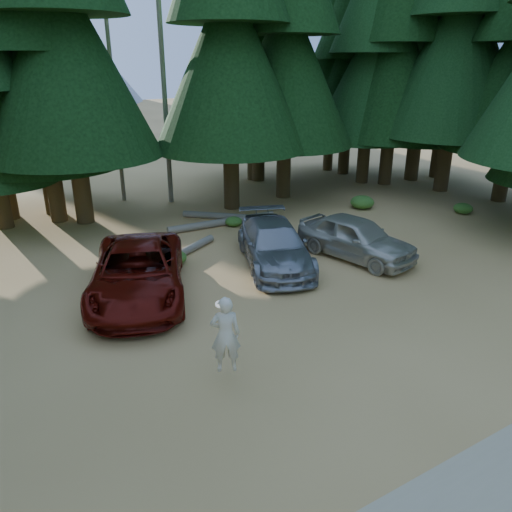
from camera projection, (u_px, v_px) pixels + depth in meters
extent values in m
plane|color=#A27D45|center=(342.00, 328.00, 13.64)|extent=(160.00, 160.00, 0.00)
cylinder|color=#6A6455|center=(163.00, 78.00, 23.39)|extent=(0.24, 0.24, 12.00)
cylinder|color=#6A6455|center=(114.00, 100.00, 24.01)|extent=(0.20, 0.20, 10.00)
imported|color=#5E0E08|center=(138.00, 272.00, 15.16)|extent=(4.69, 6.48, 1.64)
imported|color=#94979B|center=(274.00, 245.00, 17.55)|extent=(3.81, 5.61, 1.51)
imported|color=beige|center=(356.00, 238.00, 18.17)|extent=(2.80, 4.86, 1.56)
imported|color=beige|center=(225.00, 334.00, 10.87)|extent=(0.78, 0.67, 1.81)
cylinder|color=white|center=(224.00, 304.00, 10.64)|extent=(0.36, 0.36, 0.04)
cylinder|color=#6A6455|center=(180.00, 254.00, 18.36)|extent=(3.67, 2.26, 0.29)
cylinder|color=#6A6455|center=(222.00, 216.00, 22.76)|extent=(2.89, 2.64, 0.30)
cylinder|color=#6A6455|center=(223.00, 222.00, 21.89)|extent=(5.03, 0.55, 0.32)
ellipsoid|color=#295A1B|center=(174.00, 258.00, 17.80)|extent=(0.88, 0.88, 0.48)
ellipsoid|color=#295A1B|center=(133.00, 265.00, 17.04)|extent=(1.01, 1.01, 0.55)
ellipsoid|color=#295A1B|center=(234.00, 221.00, 21.83)|extent=(0.75, 0.75, 0.41)
ellipsoid|color=#295A1B|center=(273.00, 227.00, 21.07)|extent=(0.86, 0.86, 0.47)
ellipsoid|color=#295A1B|center=(362.00, 202.00, 24.35)|extent=(1.14, 1.14, 0.63)
ellipsoid|color=#295A1B|center=(463.00, 208.00, 23.60)|extent=(0.88, 0.88, 0.49)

